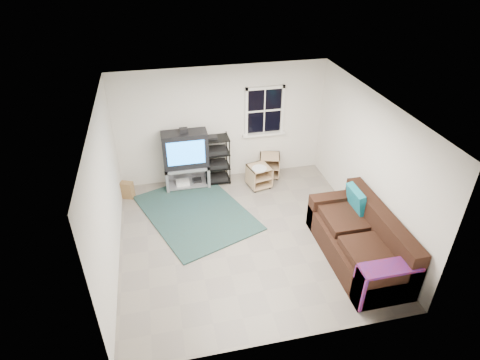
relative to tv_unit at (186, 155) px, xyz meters
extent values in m
plane|color=gray|center=(0.86, -2.04, -0.78)|extent=(4.60, 4.60, 0.00)
plane|color=white|center=(0.86, -2.04, 1.82)|extent=(4.60, 4.60, 0.00)
plane|color=silver|center=(0.86, 0.26, 0.52)|extent=(4.60, 0.00, 4.60)
plane|color=silver|center=(0.86, -4.34, 0.52)|extent=(4.60, 0.00, 4.60)
plane|color=silver|center=(-1.44, -2.04, 0.52)|extent=(0.00, 4.60, 4.60)
plane|color=silver|center=(3.16, -2.04, 0.52)|extent=(0.00, 4.60, 4.60)
cube|color=black|center=(1.81, 0.25, 0.77)|extent=(0.80, 0.01, 1.02)
cube|color=silver|center=(1.81, 0.23, 1.29)|extent=(0.88, 0.06, 0.06)
cube|color=silver|center=(1.81, 0.21, 0.22)|extent=(0.98, 0.14, 0.05)
cube|color=silver|center=(1.40, 0.23, 0.77)|extent=(0.06, 0.06, 1.10)
cube|color=silver|center=(2.22, 0.23, 0.77)|extent=(0.06, 0.06, 1.10)
cube|color=silver|center=(1.81, 0.23, 0.77)|extent=(0.78, 0.04, 0.04)
cube|color=#96959D|center=(0.00, -0.01, -0.28)|extent=(0.97, 0.48, 0.06)
cube|color=#96959D|center=(-0.45, -0.01, -0.51)|extent=(0.06, 0.48, 0.53)
cube|color=#96959D|center=(0.45, -0.01, -0.51)|extent=(0.06, 0.48, 0.53)
cube|color=#96959D|center=(0.00, -0.01, -0.71)|extent=(0.85, 0.44, 0.04)
cube|color=#96959D|center=(0.00, 0.21, -0.51)|extent=(0.97, 0.04, 0.53)
cube|color=silver|center=(-0.12, -0.05, -0.65)|extent=(0.29, 0.23, 0.08)
cube|color=black|center=(0.21, -0.01, -0.66)|extent=(0.19, 0.17, 0.06)
cube|color=black|center=(0.00, -0.01, 0.15)|extent=(0.97, 0.41, 0.79)
cube|color=#1E84FF|center=(0.00, -0.22, 0.16)|extent=(0.79, 0.01, 0.54)
cube|color=black|center=(0.00, -0.01, 0.59)|extent=(0.17, 0.13, 0.10)
cylinder|color=black|center=(0.41, -0.15, -0.21)|extent=(0.02, 0.02, 1.14)
cylinder|color=black|center=(0.94, -0.15, -0.21)|extent=(0.02, 0.02, 1.14)
cylinder|color=black|center=(0.41, 0.22, -0.21)|extent=(0.02, 0.02, 1.14)
cylinder|color=black|center=(0.94, 0.22, -0.21)|extent=(0.02, 0.02, 1.14)
cube|color=black|center=(0.68, 0.04, -0.73)|extent=(0.57, 0.42, 0.02)
cube|color=black|center=(0.68, 0.04, -0.67)|extent=(0.45, 0.33, 0.09)
cube|color=black|center=(0.68, 0.04, -0.38)|extent=(0.57, 0.42, 0.02)
cube|color=black|center=(0.68, 0.04, -0.32)|extent=(0.45, 0.33, 0.09)
cube|color=black|center=(0.68, 0.04, -0.03)|extent=(0.57, 0.42, 0.02)
cube|color=black|center=(0.68, 0.04, 0.02)|extent=(0.45, 0.33, 0.09)
cube|color=black|center=(0.68, 0.04, 0.31)|extent=(0.57, 0.42, 0.02)
cube|color=tan|center=(1.91, 0.02, -0.25)|extent=(0.56, 0.56, 0.02)
cube|color=tan|center=(1.91, 0.02, -0.72)|extent=(0.56, 0.56, 0.02)
cube|color=tan|center=(1.70, 0.08, -0.49)|extent=(0.14, 0.44, 0.49)
cube|color=tan|center=(2.12, -0.04, -0.49)|extent=(0.14, 0.44, 0.49)
cube|color=tan|center=(1.97, 0.23, -0.49)|extent=(0.40, 0.13, 0.49)
cube|color=tan|center=(1.91, 0.02, -0.51)|extent=(0.52, 0.53, 0.02)
cylinder|color=black|center=(1.69, -0.11, -0.76)|extent=(0.05, 0.05, 0.05)
cylinder|color=black|center=(2.14, 0.14, -0.76)|extent=(0.05, 0.05, 0.05)
cube|color=tan|center=(1.56, -0.37, -0.28)|extent=(0.55, 0.55, 0.02)
cube|color=tan|center=(1.56, -0.37, -0.72)|extent=(0.55, 0.55, 0.02)
cube|color=tan|center=(1.34, -0.42, -0.50)|extent=(0.12, 0.46, 0.46)
cube|color=tan|center=(1.78, -0.33, -0.50)|extent=(0.12, 0.46, 0.46)
cube|color=tan|center=(1.51, -0.16, -0.50)|extent=(0.42, 0.11, 0.46)
cube|color=tan|center=(1.56, -0.37, -0.52)|extent=(0.51, 0.52, 0.02)
cylinder|color=black|center=(1.42, -0.59, -0.76)|extent=(0.05, 0.05, 0.05)
cylinder|color=black|center=(1.70, -0.15, -0.76)|extent=(0.05, 0.05, 0.05)
cylinder|color=silver|center=(1.53, -0.48, -0.26)|extent=(0.33, 0.33, 0.02)
cube|color=black|center=(2.63, -2.99, -0.55)|extent=(1.00, 2.23, 0.47)
cube|color=black|center=(2.99, -2.99, -0.07)|extent=(0.27, 2.23, 0.48)
cube|color=black|center=(2.63, -2.01, -0.43)|extent=(1.00, 0.27, 0.69)
cube|color=black|center=(2.63, -3.97, -0.43)|extent=(1.00, 0.27, 0.69)
cube|color=black|center=(2.54, -3.44, -0.24)|extent=(0.67, 0.80, 0.14)
cube|color=black|center=(2.54, -2.55, -0.24)|extent=(0.67, 0.80, 0.14)
cube|color=teal|center=(2.83, -2.38, 0.02)|extent=(0.22, 0.53, 0.46)
cube|color=#0D1891|center=(2.60, -3.97, -0.07)|extent=(0.92, 0.33, 0.04)
cube|color=#0D1891|center=(2.15, -3.97, -0.41)|extent=(0.04, 0.33, 0.65)
cube|color=black|center=(0.05, -1.07, -0.76)|extent=(2.55, 2.94, 0.03)
cube|color=olive|center=(-1.31, -0.19, -0.59)|extent=(0.30, 0.26, 0.37)
camera|label=1|loc=(-0.49, -7.70, 4.15)|focal=30.00mm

